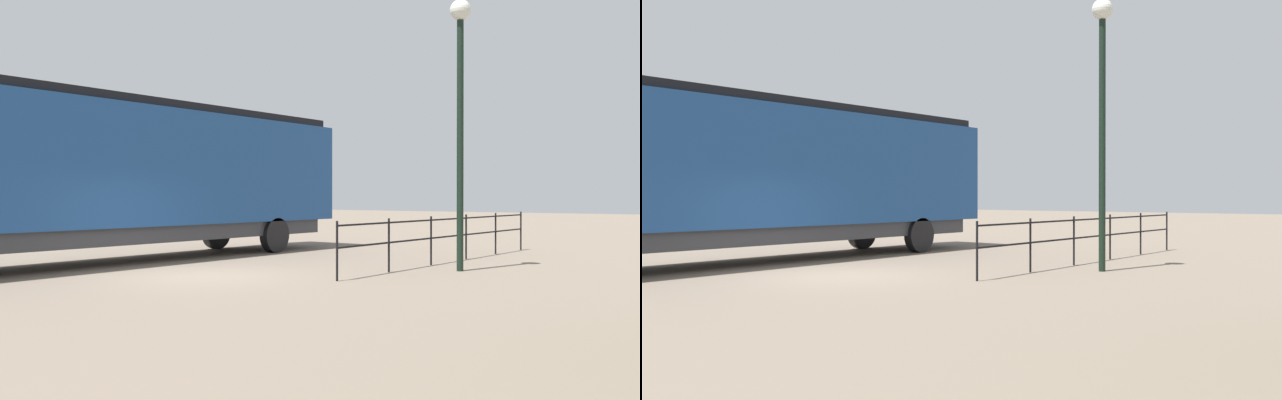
{
  "view_description": "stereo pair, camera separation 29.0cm",
  "coord_description": "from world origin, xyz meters",
  "views": [
    {
      "loc": [
        11.65,
        -10.83,
        1.81
      ],
      "look_at": [
        1.29,
        2.95,
        1.7
      ],
      "focal_mm": 39.1,
      "sensor_mm": 36.0,
      "label": 1
    },
    {
      "loc": [
        11.88,
        -10.66,
        1.81
      ],
      "look_at": [
        1.29,
        2.95,
        1.7
      ],
      "focal_mm": 39.1,
      "sensor_mm": 36.0,
      "label": 2
    }
  ],
  "objects": [
    {
      "name": "ground_plane",
      "position": [
        0.0,
        0.0,
        0.0
      ],
      "size": [
        120.0,
        120.0,
        0.0
      ],
      "primitive_type": "plane",
      "color": "#756656"
    },
    {
      "name": "locomotive",
      "position": [
        -4.09,
        1.35,
        2.45
      ],
      "size": [
        2.91,
        16.18,
        4.41
      ],
      "color": "navy",
      "rests_on": "ground_plane"
    },
    {
      "name": "lamp_post",
      "position": [
        4.32,
        4.49,
        4.47
      ],
      "size": [
        0.5,
        0.5,
        6.5
      ],
      "color": "black",
      "rests_on": "ground_plane"
    },
    {
      "name": "platform_fence",
      "position": [
        3.1,
        6.39,
        0.83
      ],
      "size": [
        0.05,
        10.56,
        1.27
      ],
      "color": "black",
      "rests_on": "ground_plane"
    }
  ]
}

